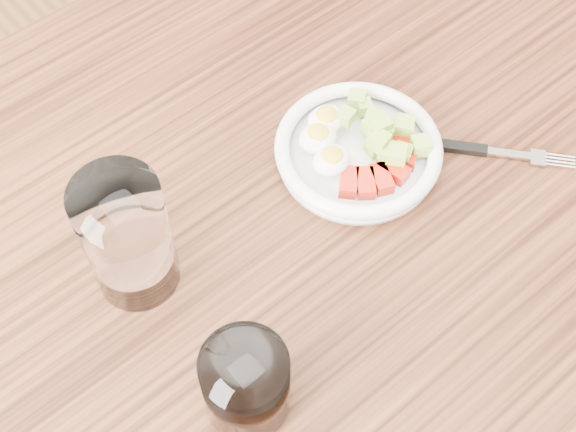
# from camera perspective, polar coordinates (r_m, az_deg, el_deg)

# --- Properties ---
(dining_table) EXTENTS (1.50, 0.90, 0.77)m
(dining_table) POSITION_cam_1_polar(r_m,az_deg,el_deg) (0.93, 0.87, -4.32)
(dining_table) COLOR brown
(dining_table) RESTS_ON ground
(bowl) EXTENTS (0.19, 0.19, 0.05)m
(bowl) POSITION_cam_1_polar(r_m,az_deg,el_deg) (0.89, 4.99, 4.79)
(bowl) COLOR white
(bowl) RESTS_ON dining_table
(fork) EXTENTS (0.13, 0.15, 0.01)m
(fork) POSITION_cam_1_polar(r_m,az_deg,el_deg) (0.92, 12.80, 4.68)
(fork) COLOR black
(fork) RESTS_ON dining_table
(water_glass) EXTENTS (0.08, 0.08, 0.15)m
(water_glass) POSITION_cam_1_polar(r_m,az_deg,el_deg) (0.77, -11.37, -1.54)
(water_glass) COLOR white
(water_glass) RESTS_ON dining_table
(coffee_glass) EXTENTS (0.08, 0.08, 0.09)m
(coffee_glass) POSITION_cam_1_polar(r_m,az_deg,el_deg) (0.73, -3.01, -11.80)
(coffee_glass) COLOR white
(coffee_glass) RESTS_ON dining_table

